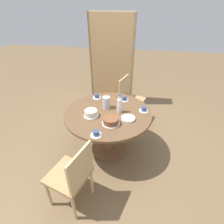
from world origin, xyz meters
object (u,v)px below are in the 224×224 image
object	(u,v)px
cake_second	(91,113)
cake_main	(111,121)
bookshelf	(112,63)
cup_b	(97,96)
chair_a	(72,175)
cup_a	(144,109)
cup_c	(96,134)
cup_d	(124,99)
coffee_pot	(106,102)
chair_b	(130,98)
water_bottle	(120,105)

from	to	relation	value
cake_second	cake_main	bearing A→B (deg)	-22.71
bookshelf	cup_b	size ratio (longest dim) A/B	13.84
chair_a	bookshelf	size ratio (longest dim) A/B	0.46
cup_a	cup_c	size ratio (longest dim) A/B	1.00
chair_a	cup_c	bearing A→B (deg)	173.32
cake_second	cup_d	distance (m)	0.67
bookshelf	cake_second	world-z (taller)	bookshelf
coffee_pot	cup_d	distance (m)	0.37
bookshelf	cup_d	size ratio (longest dim) A/B	13.84
cake_second	cup_a	world-z (taller)	cake_second
chair_b	bookshelf	distance (m)	0.96
bookshelf	water_bottle	size ratio (longest dim) A/B	6.91
cup_b	bookshelf	bearing A→B (deg)	88.26
chair_a	chair_b	xyz separation A→B (m)	(0.46, 1.88, 0.00)
chair_b	water_bottle	bearing A→B (deg)	-167.00
cup_a	cup_d	distance (m)	0.42
cake_main	cup_d	distance (m)	0.67
cake_main	cup_a	xyz separation A→B (m)	(0.42, 0.39, -0.02)
water_bottle	cake_second	xyz separation A→B (m)	(-0.37, -0.17, -0.07)
chair_a	cup_d	distance (m)	1.42
cup_b	cup_c	distance (m)	0.95
coffee_pot	cake_second	size ratio (longest dim) A/B	1.08
cup_d	chair_a	bearing A→B (deg)	-107.00
cake_second	bookshelf	bearing A→B (deg)	90.44
bookshelf	cup_a	bearing A→B (deg)	115.78
chair_b	water_bottle	world-z (taller)	water_bottle
cake_main	cup_a	size ratio (longest dim) A/B	1.69
bookshelf	cup_a	world-z (taller)	bookshelf
water_bottle	cake_main	distance (m)	0.32
cake_second	coffee_pot	bearing A→B (deg)	56.83
chair_b	coffee_pot	distance (m)	0.94
cup_a	cup_b	size ratio (longest dim) A/B	1.00
water_bottle	cup_d	size ratio (longest dim) A/B	2.00
chair_b	cup_a	size ratio (longest dim) A/B	6.40
coffee_pot	cup_a	distance (m)	0.56
bookshelf	water_bottle	distance (m)	1.66
chair_a	cake_main	world-z (taller)	chair_a
chair_b	bookshelf	world-z (taller)	bookshelf
chair_b	cup_b	distance (m)	0.79
bookshelf	cup_d	world-z (taller)	bookshelf
water_bottle	cake_main	bearing A→B (deg)	-102.94
cup_d	bookshelf	bearing A→B (deg)	108.41
bookshelf	coffee_pot	xyz separation A→B (m)	(0.18, -1.53, -0.11)
cake_main	cup_d	xyz separation A→B (m)	(0.10, 0.66, -0.02)
cake_second	cup_b	size ratio (longest dim) A/B	1.47
water_bottle	cup_d	world-z (taller)	water_bottle
chair_b	bookshelf	xyz separation A→B (m)	(-0.47, 0.71, 0.46)
cake_main	cup_a	distance (m)	0.57
cup_a	cup_b	world-z (taller)	same
chair_b	cup_d	world-z (taller)	chair_b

